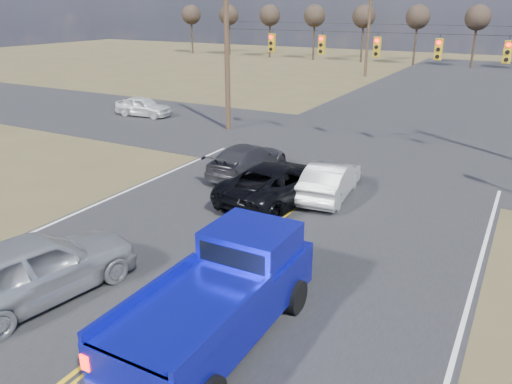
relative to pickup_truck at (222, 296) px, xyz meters
The scene contains 12 objects.
ground 2.23m from the pickup_truck, behind, with size 160.00×160.00×0.00m, color brown.
road_main 10.03m from the pickup_truck, 101.18° to the left, with size 14.00×120.00×0.02m, color #28282B.
road_cross 17.92m from the pickup_truck, 96.20° to the left, with size 120.00×12.00×0.02m, color #28282B.
signal_gantry 18.07m from the pickup_truck, 94.66° to the left, with size 19.60×4.83×10.00m.
utility_poles 17.39m from the pickup_truck, 96.57° to the left, with size 19.60×58.32×10.00m.
treeline 27.21m from the pickup_truck, 94.13° to the left, with size 87.00×117.80×7.40m.
pickup_truck is the anchor object (origin of this frame).
silver_suv 5.23m from the pickup_truck, 169.29° to the right, with size 2.17×5.39×1.84m, color #A2A4AA.
black_suv 8.80m from the pickup_truck, 108.10° to the left, with size 2.59×5.63×1.56m, color black.
white_car_queue 9.85m from the pickup_truck, 96.61° to the left, with size 1.54×4.41×1.45m, color silver.
dgrey_car_queue 11.95m from the pickup_truck, 117.08° to the left, with size 1.99×4.88×1.42m, color #35353A.
cross_car_west 25.77m from the pickup_truck, 134.88° to the left, with size 4.02×1.62×1.37m, color white.
Camera 1 is at (7.34, -7.94, 7.28)m, focal length 35.00 mm.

